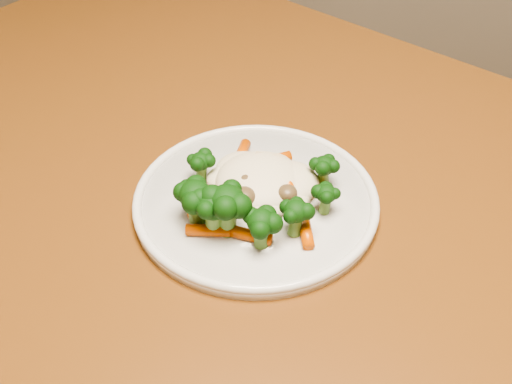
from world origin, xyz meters
TOP-DOWN VIEW (x-y plane):
  - dining_table at (-0.20, -0.05)m, footprint 1.35×1.15m
  - plate at (-0.17, -0.11)m, footprint 0.26×0.26m
  - meal at (-0.17, -0.13)m, footprint 0.17×0.17m

SIDE VIEW (x-z plane):
  - dining_table at x=-0.20m, z-range 0.27..1.02m
  - plate at x=-0.17m, z-range 0.75..0.76m
  - meal at x=-0.17m, z-range 0.76..0.81m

